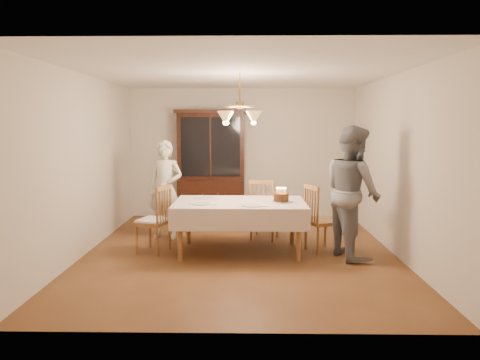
{
  "coord_description": "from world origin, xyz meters",
  "views": [
    {
      "loc": [
        0.1,
        -6.15,
        1.87
      ],
      "look_at": [
        0.0,
        0.2,
        1.05
      ],
      "focal_mm": 32.0,
      "sensor_mm": 36.0,
      "label": 1
    }
  ],
  "objects_px": {
    "chair_far_side": "(264,212)",
    "elderly_woman": "(165,190)",
    "china_hutch": "(211,167)",
    "dining_table": "(240,207)",
    "birthday_cake": "(281,198)"
  },
  "relations": [
    {
      "from": "birthday_cake",
      "to": "china_hutch",
      "type": "bearing_deg",
      "value": 117.52
    },
    {
      "from": "china_hutch",
      "to": "birthday_cake",
      "type": "distance_m",
      "value": 2.61
    },
    {
      "from": "elderly_woman",
      "to": "birthday_cake",
      "type": "xyz_separation_m",
      "value": [
        1.84,
        -0.84,
        0.01
      ]
    },
    {
      "from": "dining_table",
      "to": "birthday_cake",
      "type": "xyz_separation_m",
      "value": [
        0.6,
        -0.05,
        0.14
      ]
    },
    {
      "from": "china_hutch",
      "to": "chair_far_side",
      "type": "bearing_deg",
      "value": -56.73
    },
    {
      "from": "china_hutch",
      "to": "dining_table",
      "type": "bearing_deg",
      "value": -75.09
    },
    {
      "from": "china_hutch",
      "to": "elderly_woman",
      "type": "xyz_separation_m",
      "value": [
        -0.64,
        -1.46,
        -0.23
      ]
    },
    {
      "from": "chair_far_side",
      "to": "elderly_woman",
      "type": "distance_m",
      "value": 1.67
    },
    {
      "from": "china_hutch",
      "to": "chair_far_side",
      "type": "relative_size",
      "value": 2.16
    },
    {
      "from": "dining_table",
      "to": "birthday_cake",
      "type": "relative_size",
      "value": 6.33
    },
    {
      "from": "dining_table",
      "to": "elderly_woman",
      "type": "xyz_separation_m",
      "value": [
        -1.24,
        0.79,
        0.13
      ]
    },
    {
      "from": "elderly_woman",
      "to": "birthday_cake",
      "type": "bearing_deg",
      "value": -11.45
    },
    {
      "from": "dining_table",
      "to": "chair_far_side",
      "type": "distance_m",
      "value": 0.87
    },
    {
      "from": "chair_far_side",
      "to": "dining_table",
      "type": "bearing_deg",
      "value": -117.65
    },
    {
      "from": "chair_far_side",
      "to": "elderly_woman",
      "type": "bearing_deg",
      "value": 178.39
    }
  ]
}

